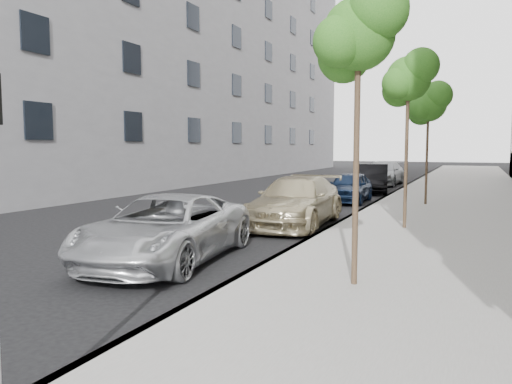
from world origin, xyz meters
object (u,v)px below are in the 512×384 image
Objects in this scene: sedan_rear at (383,173)px; sedan_blue at (349,187)px; tree_far at (429,104)px; minivan at (166,228)px; suv at (296,201)px; sedan_black at (372,178)px; tree_near at (360,35)px; tree_mid at (409,79)px.

sedan_blue is at bearing -85.86° from sedan_rear.
tree_far is 0.96× the size of minivan.
sedan_black reaches higher than suv.
sedan_black is 5.59m from sedan_rear.
sedan_rear is (-0.36, 18.14, 0.01)m from suv.
suv is 7.22m from sedan_blue.
suv is 1.13× the size of sedan_black.
suv is at bearing -99.26° from sedan_black.
tree_near is 6.50m from tree_mid.
suv reaches higher than minivan.
tree_near reaches higher than tree_far.
tree_near is at bearing -64.97° from suv.
tree_far is 8.12m from suv.
sedan_blue is 5.33m from sedan_black.
tree_near is 8.06m from suv.
tree_far is at bearing 64.26° from minivan.
suv reaches higher than sedan_blue.
sedan_black is at bearing -84.06° from sedan_rear.
minivan is 0.97× the size of sedan_rear.
minivan is 5.87m from suv.
minivan is at bearing -101.43° from suv.
sedan_blue is at bearing -99.26° from sedan_black.
sedan_black is (-3.33, 18.99, -3.52)m from tree_near.
tree_mid is at bearing -84.35° from sedan_black.
tree_near is at bearing -90.00° from tree_far.
tree_near reaches higher than suv.
tree_far is at bearing 90.00° from tree_mid.
tree_far is (0.00, 13.00, -0.09)m from tree_near.
sedan_rear is (-0.36, 10.92, 0.09)m from sedan_blue.
suv is (0.93, 5.80, 0.05)m from minivan.
tree_far is 0.93× the size of sedan_rear.
sedan_blue is (0.93, 13.02, -0.03)m from minivan.
suv is at bearing -178.91° from tree_mid.
minivan is 23.94m from sedan_rear.
tree_near is 5.60m from minivan.
tree_mid is 18.80m from sedan_rear.
sedan_rear reaches higher than sedan_blue.
tree_far is 0.94× the size of suv.
tree_near is 0.93× the size of sedan_rear.
minivan reaches higher than sedan_blue.
tree_far is at bearing -70.22° from sedan_black.
tree_far is 12.62m from sedan_rear.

